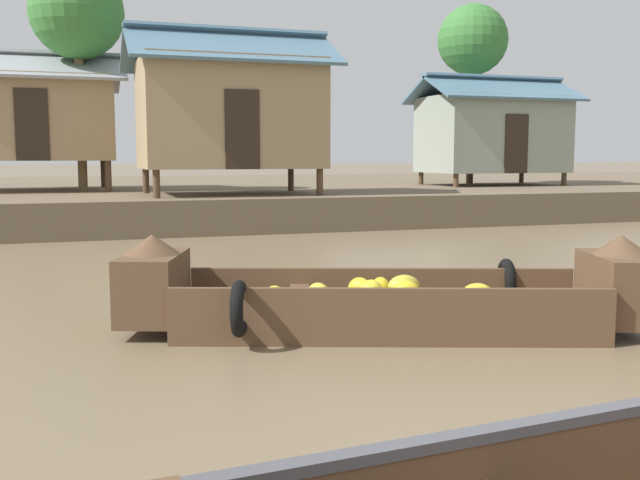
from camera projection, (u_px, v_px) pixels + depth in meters
ground_plane at (238, 266)px, 11.62m from camera, size 300.00×300.00×0.00m
riverbank_strip at (148, 195)px, 25.12m from camera, size 160.00×20.00×0.80m
banana_boat at (385, 299)px, 7.30m from camera, size 5.25×2.74×0.97m
stilt_house_mid_left at (35, 117)px, 19.93m from camera, size 4.72×4.05×3.77m
stilt_house_mid_right at (229, 112)px, 17.94m from camera, size 4.96×3.34×4.04m
stilt_house_right at (492, 133)px, 23.67m from camera, size 4.98×3.24×3.51m
palm_tree_near at (473, 41)px, 24.65m from camera, size 2.36×2.36×6.01m
palm_tree_mid at (77, 14)px, 19.17m from camera, size 2.45×2.45×5.91m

